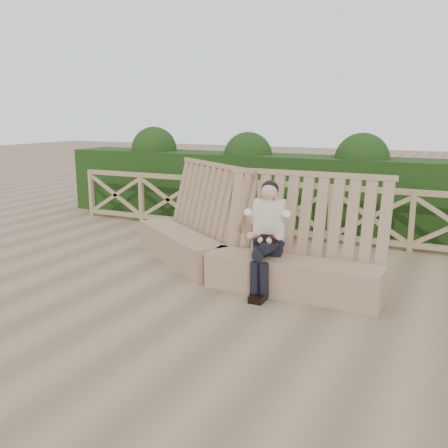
% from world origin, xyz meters
% --- Properties ---
extents(ground, '(60.00, 60.00, 0.00)m').
position_xyz_m(ground, '(0.00, 0.00, 0.00)').
color(ground, brown).
rests_on(ground, ground).
extents(bench, '(4.44, 2.02, 1.62)m').
position_xyz_m(bench, '(-0.08, 0.95, 0.41)').
color(bench, '#907052').
rests_on(bench, ground).
extents(woman, '(0.50, 0.93, 1.50)m').
position_xyz_m(woman, '(0.60, 0.56, 0.81)').
color(woman, black).
rests_on(woman, ground).
extents(guardrail, '(10.10, 0.09, 1.10)m').
position_xyz_m(guardrail, '(0.00, 3.50, 0.55)').
color(guardrail, '#8C7851').
rests_on(guardrail, ground).
extents(hedge, '(12.00, 1.20, 1.50)m').
position_xyz_m(hedge, '(0.00, 4.70, 0.75)').
color(hedge, black).
rests_on(hedge, ground).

